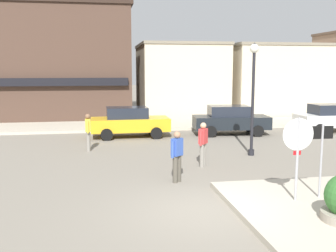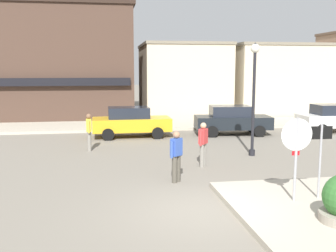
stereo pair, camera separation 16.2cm
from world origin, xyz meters
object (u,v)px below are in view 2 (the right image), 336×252
Objects in this scene: pedestrian_crossing_far at (176,155)px; pedestrian_kerb_side at (203,143)px; parked_car_nearest at (131,122)px; parked_car_third at (334,118)px; parked_car_second at (232,120)px; pedestrian_crossing_near at (89,131)px; one_way_sign at (320,154)px; lamp_post at (254,83)px; stop_sign at (296,148)px.

pedestrian_crossing_far and pedestrian_kerb_side have the same top height.
parked_car_nearest is 1.01× the size of parked_car_third.
parked_car_nearest and parked_car_second have the same top height.
pedestrian_crossing_far is at bearing -141.40° from parked_car_third.
parked_car_third is at bearing 12.92° from pedestrian_crossing_near.
one_way_sign is 0.52× the size of parked_car_nearest.
one_way_sign is at bearing -51.46° from pedestrian_crossing_near.
parked_car_nearest is (-4.61, 5.22, -2.15)m from lamp_post.
stop_sign is 1.43× the size of pedestrian_kerb_side.
pedestrian_kerb_side is at bearing 106.55° from stop_sign.
pedestrian_crossing_near is at bearing 124.72° from stop_sign.
stop_sign is at bearing -72.61° from parked_car_nearest.
parked_car_second is (0.82, 5.15, -2.15)m from lamp_post.
stop_sign is 11.24m from parked_car_second.
parked_car_second is at bearing 80.02° from stop_sign.
pedestrian_kerb_side is at bearing 54.02° from pedestrian_crossing_far.
pedestrian_crossing_near is 1.00× the size of pedestrian_kerb_side.
lamp_post is 8.70m from parked_car_third.
parked_car_nearest is at bearing 179.19° from parked_car_second.
parked_car_second is 9.59m from pedestrian_crossing_far.
parked_car_third is (7.86, 10.97, -0.71)m from stop_sign.
parked_car_nearest is 3.79m from pedestrian_crossing_near.
pedestrian_crossing_far is at bearing -84.13° from parked_car_nearest.
pedestrian_crossing_near is at bearing 128.54° from one_way_sign.
stop_sign reaches higher than one_way_sign.
one_way_sign is 9.98m from pedestrian_crossing_near.
one_way_sign reaches higher than pedestrian_crossing_far.
pedestrian_crossing_near is 6.02m from pedestrian_crossing_far.
pedestrian_kerb_side is (1.30, 1.79, 0.00)m from pedestrian_crossing_far.
parked_car_nearest is 8.56m from pedestrian_crossing_far.
parked_car_second is 2.57× the size of pedestrian_crossing_far.
one_way_sign is 4.77m from pedestrian_kerb_side.
parked_car_second is at bearing 22.95° from pedestrian_crossing_near.
parked_car_nearest is at bearing 110.95° from one_way_sign.
lamp_post reaches higher than parked_car_nearest.
pedestrian_crossing_far is at bearing -125.98° from pedestrian_kerb_side.
lamp_post is 3.54m from pedestrian_kerb_side.
one_way_sign is 11.02m from parked_car_second.
stop_sign is at bearing -99.98° from parked_car_second.
pedestrian_crossing_near is at bearing 163.11° from lamp_post.
parked_car_third is (7.13, 10.86, -0.52)m from one_way_sign.
lamp_post reaches higher than parked_car_second.
stop_sign is 1.43× the size of pedestrian_crossing_far.
lamp_post is (0.39, 5.79, 1.63)m from one_way_sign.
parked_car_second is 2.57× the size of pedestrian_crossing_near.
pedestrian_crossing_far is (-2.61, 2.61, -0.65)m from stop_sign.
stop_sign is 0.55× the size of parked_car_second.
lamp_post reaches higher than pedestrian_crossing_far.
one_way_sign reaches higher than parked_car_second.
stop_sign is 1.43× the size of pedestrian_crossing_near.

